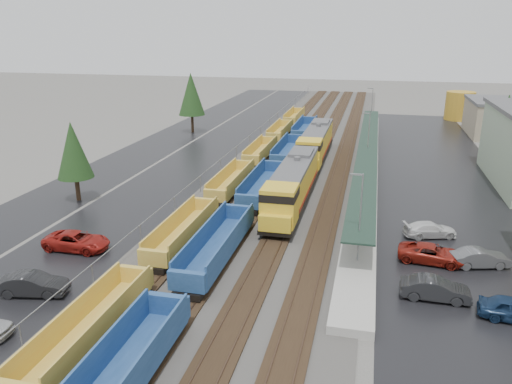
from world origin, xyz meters
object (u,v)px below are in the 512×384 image
parked_car_west_c (77,241)px  parked_car_east_e (480,258)px  parked_car_east_c (430,230)px  parked_car_west_b (33,285)px  well_string_blue (244,211)px  locomotive_lead (292,185)px  locomotive_trail (316,144)px  parked_car_east_b (432,254)px  storage_tank (460,106)px  well_string_yellow (232,182)px  parked_car_east_a (435,289)px

parked_car_west_c → parked_car_east_e: parked_car_west_c is taller
parked_car_east_c → parked_car_west_b: bearing=103.7°
well_string_blue → parked_car_west_c: bearing=-142.5°
locomotive_lead → locomotive_trail: bearing=90.0°
locomotive_lead → parked_car_east_b: bearing=-38.2°
locomotive_trail → storage_tank: (25.64, 41.90, 0.42)m
well_string_yellow → storage_tank: 67.81m
parked_car_east_a → parked_car_east_b: bearing=-2.4°
parked_car_west_b → parked_car_west_c: 7.88m
parked_car_east_c → parked_car_east_e: bearing=-166.2°
parked_car_east_a → parked_car_east_e: parked_car_east_a is taller
well_string_yellow → well_string_blue: 10.31m
parked_car_west_b → parked_car_east_c: bearing=-69.9°
well_string_yellow → parked_car_west_c: (-8.64, -19.20, -0.33)m
parked_car_east_b → parked_car_east_c: parked_car_east_b is taller
parked_car_west_c → parked_car_east_e: (33.87, 4.55, -0.04)m
storage_tank → parked_car_east_b: size_ratio=1.09×
parked_car_east_b → parked_car_east_c: size_ratio=1.11×
parked_car_west_c → parked_car_east_b: size_ratio=1.06×
locomotive_lead → parked_car_west_b: (-15.33, -22.92, -1.73)m
parked_car_east_a → locomotive_lead: bearing=38.6°
parked_car_west_b → well_string_blue: bearing=-44.3°
locomotive_lead → parked_car_west_b: 27.62m
parked_car_east_e → parked_car_east_a: bearing=131.3°
parked_car_east_e → parked_car_east_b: bearing=74.6°
storage_tank → parked_car_east_c: (-11.81, -67.95, -2.26)m
parked_car_east_a → parked_car_east_c: size_ratio=1.00×
locomotive_lead → locomotive_trail: (0.00, 21.00, 0.00)m
parked_car_west_b → parked_car_west_c: size_ratio=0.86×
parked_car_west_c → parked_car_east_c: 32.10m
parked_car_west_b → parked_car_east_b: parked_car_west_b is taller
parked_car_east_b → parked_car_east_c: (0.36, 5.55, -0.04)m
storage_tank → parked_car_west_b: (-40.97, -85.82, -2.15)m
locomotive_trail → well_string_blue: size_ratio=0.21×
well_string_blue → well_string_yellow: bearing=112.8°
parked_car_east_a → well_string_yellow: bearing=46.0°
parked_car_west_b → parked_car_east_b: bearing=-78.2°
parked_car_east_b → locomotive_trail: bearing=29.9°
locomotive_lead → parked_car_west_b: locomotive_lead is taller
storage_tank → parked_car_east_c: bearing=-99.9°
well_string_blue → parked_car_east_e: size_ratio=22.07×
parked_car_east_c → parked_car_east_a: bearing=158.9°
parked_car_west_b → parked_car_east_a: size_ratio=1.02×
locomotive_lead → parked_car_west_c: bearing=-137.7°
locomotive_trail → storage_tank: size_ratio=3.59×
parked_car_west_c → parked_car_east_a: 29.83m
locomotive_trail → storage_tank: 49.13m
parked_car_east_a → locomotive_trail: bearing=19.8°
locomotive_trail → parked_car_west_b: bearing=-109.2°
locomotive_trail → parked_car_east_e: (17.23, -31.59, -1.79)m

